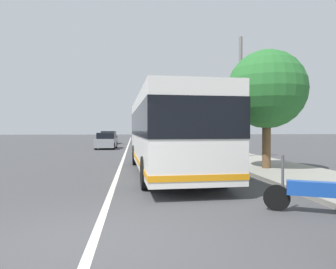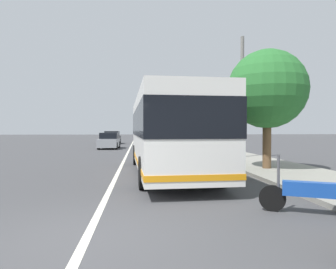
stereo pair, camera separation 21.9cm
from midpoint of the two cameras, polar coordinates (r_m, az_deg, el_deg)
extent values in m
plane|color=#424244|center=(5.45, -14.87, -18.34)|extent=(220.00, 220.00, 0.00)
cube|color=gray|center=(16.40, 15.74, -5.17)|extent=(110.00, 3.60, 0.14)
cube|color=silver|center=(15.22, -9.34, -5.87)|extent=(110.00, 0.16, 0.01)
cube|color=silver|center=(12.40, -0.49, 0.59)|extent=(10.17, 3.00, 2.75)
cube|color=black|center=(12.40, -0.49, 2.32)|extent=(10.21, 3.04, 1.07)
cube|color=orange|center=(12.45, -0.49, -4.60)|extent=(10.20, 3.03, 0.16)
cylinder|color=black|center=(15.55, -6.57, -3.88)|extent=(1.01, 0.34, 1.00)
cylinder|color=black|center=(15.83, 2.03, -3.79)|extent=(1.01, 0.34, 1.00)
cylinder|color=black|center=(9.15, -4.86, -7.23)|extent=(1.01, 0.34, 1.00)
cylinder|color=black|center=(9.61, 9.44, -6.85)|extent=(1.01, 0.34, 1.00)
cylinder|color=black|center=(7.19, 19.03, -11.25)|extent=(0.32, 0.55, 0.57)
cube|color=#1947A5|center=(7.18, 25.59, -9.27)|extent=(0.75, 1.20, 0.31)
cylinder|color=#4C4C51|center=(7.09, 20.04, -6.51)|extent=(0.06, 0.06, 0.70)
cube|color=gray|center=(41.93, -4.18, -0.73)|extent=(4.49, 2.01, 0.84)
cube|color=black|center=(41.96, -4.18, 0.19)|extent=(2.50, 1.77, 0.51)
cylinder|color=black|center=(43.41, -5.24, -1.05)|extent=(0.65, 0.25, 0.64)
cylinder|color=black|center=(43.40, -3.08, -1.05)|extent=(0.65, 0.25, 0.64)
cylinder|color=black|center=(40.50, -5.35, -1.19)|extent=(0.65, 0.25, 0.64)
cylinder|color=black|center=(40.49, -3.04, -1.19)|extent=(0.65, 0.25, 0.64)
cube|color=gray|center=(29.20, -11.78, -1.53)|extent=(4.23, 1.84, 0.77)
cube|color=black|center=(29.33, -11.75, -0.22)|extent=(2.31, 1.66, 0.56)
cylinder|color=black|center=(27.76, -10.48, -2.16)|extent=(0.64, 0.23, 0.64)
cylinder|color=black|center=(27.95, -13.72, -2.15)|extent=(0.64, 0.23, 0.64)
cylinder|color=black|center=(30.51, -10.00, -1.88)|extent=(0.64, 0.23, 0.64)
cylinder|color=black|center=(30.69, -12.96, -1.87)|extent=(0.64, 0.23, 0.64)
cube|color=black|center=(39.36, -11.30, -0.85)|extent=(4.33, 1.99, 0.84)
cube|color=black|center=(39.37, -11.30, 0.19)|extent=(2.19, 1.78, 0.59)
cylinder|color=black|center=(37.88, -10.24, -1.34)|extent=(0.65, 0.24, 0.64)
cylinder|color=black|center=(38.08, -12.82, -1.34)|extent=(0.65, 0.24, 0.64)
cylinder|color=black|center=(40.69, -9.87, -1.19)|extent=(0.65, 0.24, 0.64)
cylinder|color=black|center=(40.87, -12.27, -1.18)|extent=(0.65, 0.24, 0.64)
cylinder|color=brown|center=(13.68, 17.68, -1.36)|extent=(0.36, 0.36, 2.53)
sphere|color=#286B2D|center=(13.78, 17.73, 8.14)|extent=(3.37, 3.37, 3.37)
cylinder|color=slate|center=(19.00, 13.22, 6.70)|extent=(0.21, 0.21, 7.44)
camera|label=1|loc=(0.11, -90.47, -0.01)|focal=32.23mm
camera|label=2|loc=(0.11, 89.53, 0.01)|focal=32.23mm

